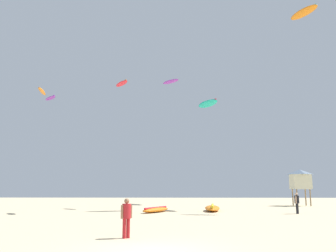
% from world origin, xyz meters
% --- Properties ---
extents(ground_plane, '(120.00, 120.00, 0.00)m').
position_xyz_m(ground_plane, '(0.00, 0.00, 0.00)').
color(ground_plane, beige).
extents(person_foreground, '(0.46, 0.38, 1.66)m').
position_xyz_m(person_foreground, '(-1.37, 3.06, 0.97)').
color(person_foreground, '#B21E23').
rests_on(person_foreground, ground).
extents(person_midground, '(0.38, 0.48, 1.68)m').
position_xyz_m(person_midground, '(10.55, 17.12, 0.98)').
color(person_midground, black).
rests_on(person_midground, ground).
extents(kite_grounded_near, '(1.82, 4.81, 0.57)m').
position_xyz_m(kite_grounded_near, '(3.98, 20.23, 0.27)').
color(kite_grounded_near, orange).
rests_on(kite_grounded_near, ground).
extents(kite_grounded_mid, '(2.73, 3.94, 0.48)m').
position_xyz_m(kite_grounded_mid, '(-1.05, 18.42, 0.22)').
color(kite_grounded_mid, orange).
rests_on(kite_grounded_mid, ground).
extents(lifeguard_tower, '(2.30, 2.30, 4.15)m').
position_xyz_m(lifeguard_tower, '(15.16, 29.38, 3.05)').
color(lifeguard_tower, '#8C704C').
rests_on(lifeguard_tower, ground).
extents(kite_aloft_0, '(2.17, 2.11, 0.35)m').
position_xyz_m(kite_aloft_0, '(0.12, 25.51, 13.79)').
color(kite_aloft_0, purple).
extents(kite_aloft_1, '(2.77, 3.86, 0.80)m').
position_xyz_m(kite_aloft_1, '(15.41, 25.44, 21.89)').
color(kite_aloft_1, orange).
extents(kite_aloft_3, '(3.19, 4.55, 0.91)m').
position_xyz_m(kite_aloft_3, '(5.03, 34.74, 13.44)').
color(kite_aloft_3, '#19B29E').
extents(kite_aloft_4, '(2.71, 2.96, 0.38)m').
position_xyz_m(kite_aloft_4, '(-17.79, 37.25, 15.03)').
color(kite_aloft_4, purple).
extents(kite_aloft_6, '(1.38, 2.89, 0.67)m').
position_xyz_m(kite_aloft_6, '(-13.84, 24.12, 12.39)').
color(kite_aloft_6, orange).
extents(kite_aloft_8, '(1.71, 2.23, 0.27)m').
position_xyz_m(kite_aloft_8, '(-4.29, 18.77, 11.57)').
color(kite_aloft_8, red).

